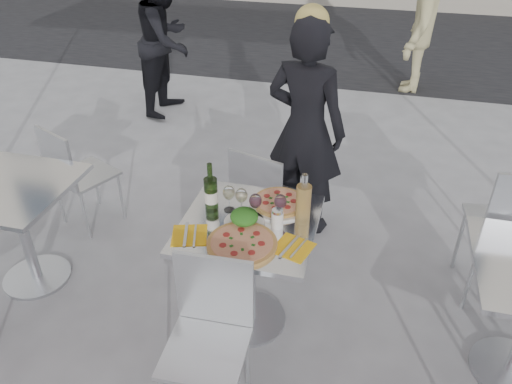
% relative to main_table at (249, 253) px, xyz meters
% --- Properties ---
extents(ground, '(80.00, 80.00, 0.00)m').
position_rel_main_table_xyz_m(ground, '(0.00, 0.00, -0.54)').
color(ground, slate).
extents(street_asphalt, '(24.00, 5.00, 0.00)m').
position_rel_main_table_xyz_m(street_asphalt, '(0.00, 6.50, -0.54)').
color(street_asphalt, black).
rests_on(street_asphalt, ground).
extents(main_table, '(0.72, 0.72, 0.75)m').
position_rel_main_table_xyz_m(main_table, '(0.00, 0.00, 0.00)').
color(main_table, '#B7BABF').
rests_on(main_table, ground).
extents(side_table_left, '(0.72, 0.72, 0.75)m').
position_rel_main_table_xyz_m(side_table_left, '(-1.50, 0.00, 0.00)').
color(side_table_left, '#B7BABF').
rests_on(side_table_left, ground).
extents(chair_far, '(0.48, 0.49, 0.86)m').
position_rel_main_table_xyz_m(chair_far, '(-0.08, 0.63, -0.03)').
color(chair_far, silver).
rests_on(chair_far, ground).
extents(chair_near, '(0.40, 0.41, 0.85)m').
position_rel_main_table_xyz_m(chair_near, '(-0.05, -0.53, -0.04)').
color(chair_near, silver).
rests_on(chair_near, ground).
extents(side_chair_lfar, '(0.51, 0.52, 0.84)m').
position_rel_main_table_xyz_m(side_chair_lfar, '(-1.50, 0.62, -0.04)').
color(side_chair_lfar, silver).
rests_on(side_chair_lfar, ground).
extents(woman_diner, '(0.66, 0.52, 1.61)m').
position_rel_main_table_xyz_m(woman_diner, '(0.12, 1.09, 0.26)').
color(woman_diner, black).
rests_on(woman_diner, ground).
extents(pedestrian_a, '(0.64, 0.81, 1.60)m').
position_rel_main_table_xyz_m(pedestrian_a, '(-1.71, 2.89, 0.26)').
color(pedestrian_a, black).
rests_on(pedestrian_a, ground).
extents(pedestrian_b, '(0.73, 1.14, 1.67)m').
position_rel_main_table_xyz_m(pedestrian_b, '(0.92, 4.23, 0.29)').
color(pedestrian_b, tan).
rests_on(pedestrian_b, ground).
extents(pizza_near, '(0.36, 0.36, 0.02)m').
position_rel_main_table_xyz_m(pizza_near, '(0.02, -0.19, 0.22)').
color(pizza_near, tan).
rests_on(pizza_near, main_table).
extents(pizza_far, '(0.34, 0.34, 0.03)m').
position_rel_main_table_xyz_m(pizza_far, '(0.12, 0.20, 0.23)').
color(pizza_far, white).
rests_on(pizza_far, main_table).
extents(salad_plate, '(0.22, 0.22, 0.09)m').
position_rel_main_table_xyz_m(salad_plate, '(-0.02, -0.02, 0.25)').
color(salad_plate, white).
rests_on(salad_plate, main_table).
extents(wine_bottle, '(0.07, 0.07, 0.29)m').
position_rel_main_table_xyz_m(wine_bottle, '(-0.23, 0.06, 0.32)').
color(wine_bottle, '#2D4B1C').
rests_on(wine_bottle, main_table).
extents(carafe, '(0.08, 0.08, 0.29)m').
position_rel_main_table_xyz_m(carafe, '(0.27, 0.09, 0.33)').
color(carafe, tan).
rests_on(carafe, main_table).
extents(sugar_shaker, '(0.06, 0.06, 0.11)m').
position_rel_main_table_xyz_m(sugar_shaker, '(0.15, 0.00, 0.26)').
color(sugar_shaker, white).
rests_on(sugar_shaker, main_table).
extents(wineglass_white_a, '(0.07, 0.07, 0.16)m').
position_rel_main_table_xyz_m(wineglass_white_a, '(-0.14, 0.08, 0.32)').
color(wineglass_white_a, white).
rests_on(wineglass_white_a, main_table).
extents(wineglass_white_b, '(0.07, 0.07, 0.16)m').
position_rel_main_table_xyz_m(wineglass_white_b, '(-0.06, 0.08, 0.32)').
color(wineglass_white_b, white).
rests_on(wineglass_white_b, main_table).
extents(wineglass_red_a, '(0.07, 0.07, 0.16)m').
position_rel_main_table_xyz_m(wineglass_red_a, '(0.02, 0.04, 0.32)').
color(wineglass_red_a, white).
rests_on(wineglass_red_a, main_table).
extents(wineglass_red_b, '(0.07, 0.07, 0.16)m').
position_rel_main_table_xyz_m(wineglass_red_b, '(0.15, 0.07, 0.32)').
color(wineglass_red_b, white).
rests_on(wineglass_red_b, main_table).
extents(napkin_left, '(0.22, 0.22, 0.01)m').
position_rel_main_table_xyz_m(napkin_left, '(-0.27, -0.19, 0.21)').
color(napkin_left, yellow).
rests_on(napkin_left, main_table).
extents(napkin_right, '(0.23, 0.23, 0.01)m').
position_rel_main_table_xyz_m(napkin_right, '(0.27, -0.15, 0.21)').
color(napkin_right, yellow).
rests_on(napkin_right, main_table).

